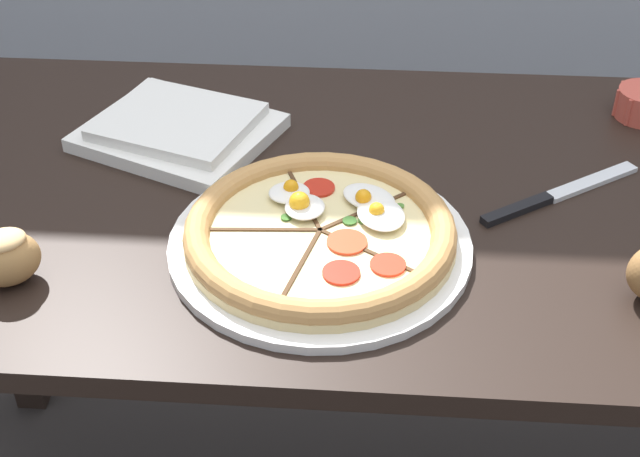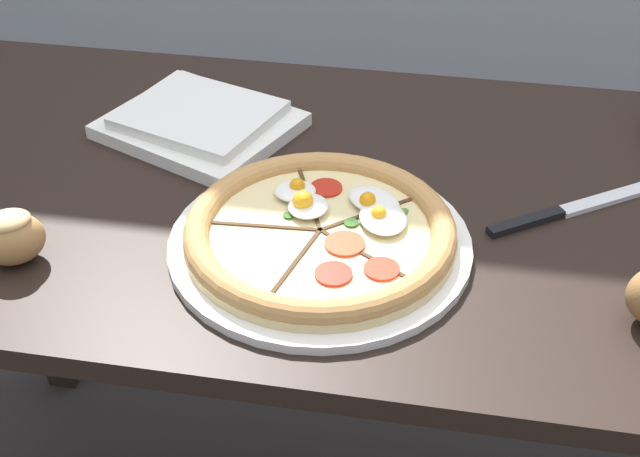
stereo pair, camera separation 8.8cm
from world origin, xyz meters
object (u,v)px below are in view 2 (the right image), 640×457
object	(u,v)px
pizza	(321,234)
bread_piece_near	(12,237)
knife_main	(573,209)
napkin_folded	(200,122)
dining_table	(399,264)

from	to	relation	value
pizza	bread_piece_near	size ratio (longest dim) A/B	3.86
pizza	knife_main	size ratio (longest dim) A/B	1.64
pizza	napkin_folded	xyz separation A→B (m)	(-0.22, 0.24, -0.00)
pizza	napkin_folded	bearing A→B (deg)	132.44
dining_table	bread_piece_near	bearing A→B (deg)	-154.14
napkin_folded	dining_table	bearing A→B (deg)	-20.63
bread_piece_near	knife_main	xyz separation A→B (m)	(0.65, 0.22, -0.03)
bread_piece_near	napkin_folded	bearing A→B (deg)	68.45
pizza	bread_piece_near	xyz separation A→B (m)	(-0.35, -0.09, 0.01)
napkin_folded	knife_main	xyz separation A→B (m)	(0.52, -0.11, -0.01)
dining_table	napkin_folded	distance (m)	0.35
pizza	knife_main	distance (m)	0.33
dining_table	knife_main	bearing A→B (deg)	1.59
dining_table	pizza	world-z (taller)	pizza
napkin_folded	bread_piece_near	size ratio (longest dim) A/B	3.30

